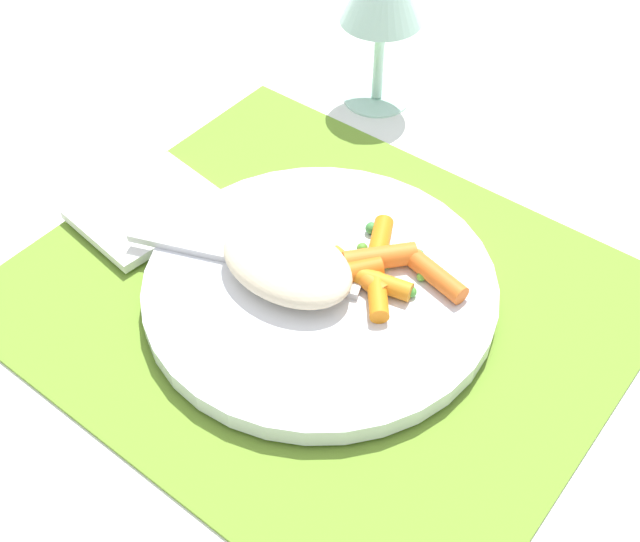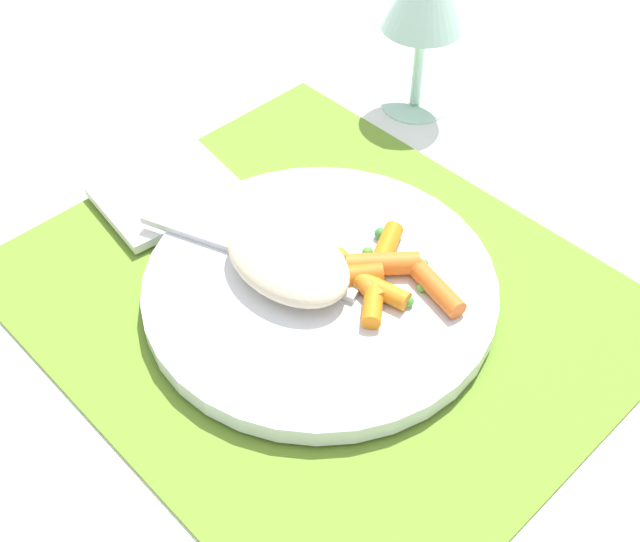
{
  "view_description": "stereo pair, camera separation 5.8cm",
  "coord_description": "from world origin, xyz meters",
  "px_view_note": "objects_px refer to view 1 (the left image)",
  "views": [
    {
      "loc": [
        0.26,
        -0.33,
        0.47
      ],
      "look_at": [
        0.0,
        0.0,
        0.03
      ],
      "focal_mm": 46.43,
      "sensor_mm": 36.0,
      "label": 1
    },
    {
      "loc": [
        0.3,
        -0.29,
        0.47
      ],
      "look_at": [
        0.0,
        0.0,
        0.03
      ],
      "focal_mm": 46.43,
      "sensor_mm": 36.0,
      "label": 2
    }
  ],
  "objects_px": {
    "plate": "(320,287)",
    "rice_mound": "(287,263)",
    "carrot_portion": "(380,269)",
    "fork": "(268,266)",
    "napkin": "(148,209)"
  },
  "relations": [
    {
      "from": "plate",
      "to": "rice_mound",
      "type": "bearing_deg",
      "value": -147.89
    },
    {
      "from": "carrot_portion",
      "to": "fork",
      "type": "bearing_deg",
      "value": -147.09
    },
    {
      "from": "carrot_portion",
      "to": "rice_mound",
      "type": "bearing_deg",
      "value": -140.69
    },
    {
      "from": "rice_mound",
      "to": "fork",
      "type": "xyz_separation_m",
      "value": [
        -0.02,
        -0.0,
        -0.01
      ]
    },
    {
      "from": "plate",
      "to": "rice_mound",
      "type": "height_order",
      "value": "rice_mound"
    },
    {
      "from": "carrot_portion",
      "to": "fork",
      "type": "relative_size",
      "value": 0.57
    },
    {
      "from": "rice_mound",
      "to": "carrot_portion",
      "type": "distance_m",
      "value": 0.07
    },
    {
      "from": "carrot_portion",
      "to": "napkin",
      "type": "height_order",
      "value": "carrot_portion"
    },
    {
      "from": "fork",
      "to": "napkin",
      "type": "relative_size",
      "value": 1.62
    },
    {
      "from": "carrot_portion",
      "to": "napkin",
      "type": "xyz_separation_m",
      "value": [
        -0.2,
        -0.05,
        -0.02
      ]
    },
    {
      "from": "rice_mound",
      "to": "plate",
      "type": "bearing_deg",
      "value": 32.11
    },
    {
      "from": "plate",
      "to": "carrot_portion",
      "type": "relative_size",
      "value": 2.57
    },
    {
      "from": "carrot_portion",
      "to": "fork",
      "type": "distance_m",
      "value": 0.08
    },
    {
      "from": "plate",
      "to": "rice_mound",
      "type": "relative_size",
      "value": 2.47
    },
    {
      "from": "carrot_portion",
      "to": "napkin",
      "type": "distance_m",
      "value": 0.21
    }
  ]
}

